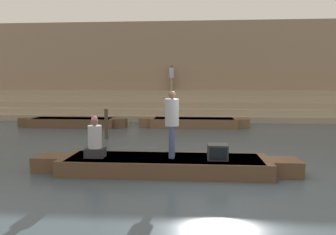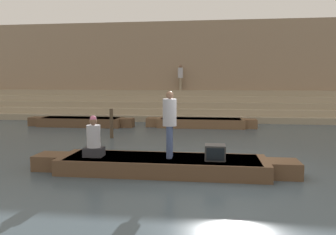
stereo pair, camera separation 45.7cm
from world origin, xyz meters
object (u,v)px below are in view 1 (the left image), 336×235
at_px(mooring_post, 106,124).
at_px(person_standing, 172,120).
at_px(rowboat_main, 164,164).
at_px(moored_boat_distant, 194,122).
at_px(person_rowing, 95,141).
at_px(moored_boat_shore, 73,122).
at_px(person_on_steps, 172,76).
at_px(tv_set, 218,152).

bearing_deg(mooring_post, person_standing, -58.06).
height_order(rowboat_main, moored_boat_distant, moored_boat_distant).
relative_size(person_rowing, mooring_post, 0.88).
distance_m(person_standing, moored_boat_shore, 9.97).
distance_m(person_rowing, mooring_post, 5.07).
bearing_deg(person_rowing, mooring_post, 113.25).
height_order(rowboat_main, person_rowing, person_rowing).
bearing_deg(moored_boat_shore, person_on_steps, 45.47).
height_order(person_standing, moored_boat_distant, person_standing).
bearing_deg(mooring_post, rowboat_main, -59.80).
bearing_deg(person_standing, person_rowing, 168.55).
xyz_separation_m(rowboat_main, person_rowing, (-1.78, -0.11, 0.61)).
xyz_separation_m(person_rowing, moored_boat_distant, (2.53, 8.65, -0.58)).
bearing_deg(moored_boat_distant, moored_boat_shore, -178.30).
bearing_deg(person_on_steps, person_standing, 141.44).
xyz_separation_m(person_standing, moored_boat_distant, (0.56, 8.53, -1.13)).
bearing_deg(person_on_steps, moored_boat_distant, 154.94).
xyz_separation_m(mooring_post, person_on_steps, (2.12, 8.35, 2.10)).
relative_size(rowboat_main, person_rowing, 6.37).
height_order(tv_set, mooring_post, mooring_post).
bearing_deg(person_on_steps, person_rowing, 132.93).
bearing_deg(mooring_post, tv_set, -49.95).
distance_m(person_rowing, moored_boat_shore, 9.05).
height_order(person_standing, person_on_steps, person_on_steps).
bearing_deg(moored_boat_shore, mooring_post, -52.23).
height_order(person_standing, mooring_post, person_standing).
relative_size(moored_boat_shore, mooring_post, 4.59).
distance_m(rowboat_main, person_standing, 1.18).
distance_m(person_standing, person_on_steps, 13.29).
distance_m(person_standing, person_rowing, 2.05).
bearing_deg(moored_boat_distant, person_rowing, -108.32).
bearing_deg(rowboat_main, moored_boat_shore, 127.30).
distance_m(rowboat_main, moored_boat_distant, 8.57).
distance_m(rowboat_main, person_on_steps, 13.45).
xyz_separation_m(rowboat_main, moored_boat_distant, (0.75, 8.54, 0.03)).
height_order(person_rowing, tv_set, person_rowing).
height_order(moored_boat_distant, mooring_post, mooring_post).
height_order(tv_set, moored_boat_distant, tv_set).
bearing_deg(moored_boat_distant, person_on_steps, 105.40).
bearing_deg(moored_boat_distant, tv_set, -88.07).
distance_m(moored_boat_shore, moored_boat_distant, 6.25).
bearing_deg(rowboat_main, mooring_post, 123.53).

